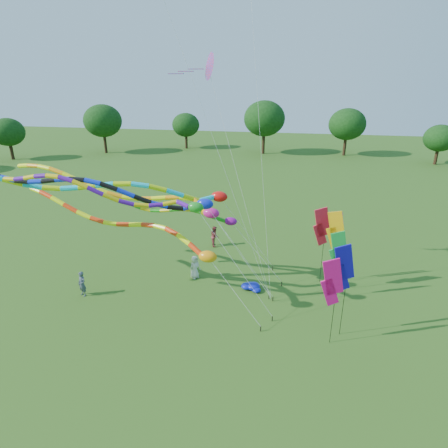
% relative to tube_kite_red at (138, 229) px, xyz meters
% --- Properties ---
extents(ground, '(160.00, 160.00, 0.00)m').
position_rel_tube_kite_red_xyz_m(ground, '(5.11, -3.36, -4.38)').
color(ground, '#225416').
rests_on(ground, ground).
extents(tree_ring, '(122.47, 120.29, 9.67)m').
position_rel_tube_kite_red_xyz_m(tree_ring, '(7.75, -7.76, 1.13)').
color(tree_ring, '#382314').
rests_on(tree_ring, ground).
extents(tube_kite_red, '(14.63, 3.58, 6.61)m').
position_rel_tube_kite_red_xyz_m(tube_kite_red, '(0.00, 0.00, 0.00)').
color(tube_kite_red, black).
rests_on(tube_kite_red, ground).
extents(tube_kite_orange, '(16.25, 1.51, 7.94)m').
position_rel_tube_kite_red_xyz_m(tube_kite_orange, '(-0.93, 1.93, 1.47)').
color(tube_kite_orange, black).
rests_on(tube_kite_orange, ground).
extents(tube_kite_purple, '(13.86, 1.55, 8.53)m').
position_rel_tube_kite_red_xyz_m(tube_kite_purple, '(0.11, -1.79, 2.51)').
color(tube_kite_purple, black).
rests_on(tube_kite_purple, ground).
extents(tube_kite_blue, '(15.43, 2.37, 8.22)m').
position_rel_tube_kite_red_xyz_m(tube_kite_blue, '(-0.48, -0.61, 2.25)').
color(tube_kite_blue, black).
rests_on(tube_kite_blue, ground).
extents(tube_kite_cyan, '(15.86, 6.87, 8.62)m').
position_rel_tube_kite_red_xyz_m(tube_kite_cyan, '(-0.68, 1.04, 1.96)').
color(tube_kite_cyan, black).
rests_on(tube_kite_cyan, ground).
extents(tube_kite_green, '(12.84, 1.00, 6.74)m').
position_rel_tube_kite_red_xyz_m(tube_kite_green, '(1.26, 2.36, 0.45)').
color(tube_kite_green, black).
rests_on(tube_kite_green, ground).
extents(delta_kite_high_c, '(6.47, 3.62, 13.93)m').
position_rel_tube_kite_red_xyz_m(delta_kite_high_c, '(3.41, 3.25, 8.54)').
color(delta_kite_high_c, black).
rests_on(delta_kite_high_c, ground).
extents(banner_pole_green, '(1.14, 0.37, 4.31)m').
position_rel_tube_kite_red_xyz_m(banner_pole_green, '(11.24, 2.05, -1.33)').
color(banner_pole_green, black).
rests_on(banner_pole_green, ground).
extents(banner_pole_magenta_a, '(1.14, 0.41, 4.68)m').
position_rel_tube_kite_red_xyz_m(banner_pole_magenta_a, '(10.55, -2.34, -0.97)').
color(banner_pole_magenta_a, black).
rests_on(banner_pole_magenta_a, ground).
extents(banner_pole_orange, '(1.16, 0.19, 5.21)m').
position_rel_tube_kite_red_xyz_m(banner_pole_orange, '(11.06, 2.92, -0.44)').
color(banner_pole_orange, black).
rests_on(banner_pole_orange, ground).
extents(banner_pole_red, '(1.11, 0.49, 5.12)m').
position_rel_tube_kite_red_xyz_m(banner_pole_red, '(10.31, 3.69, -0.53)').
color(banner_pole_red, black).
rests_on(banner_pole_red, ground).
extents(banner_pole_blue_a, '(1.13, 0.44, 5.09)m').
position_rel_tube_kite_red_xyz_m(banner_pole_blue_a, '(11.09, -1.59, -0.56)').
color(banner_pole_blue_a, black).
rests_on(banner_pole_blue_a, ground).
extents(banner_pole_violet, '(1.12, 0.45, 4.80)m').
position_rel_tube_kite_red_xyz_m(banner_pole_violet, '(11.23, 3.90, -0.84)').
color(banner_pole_violet, black).
rests_on(banner_pole_violet, ground).
extents(blue_nylon_heap, '(1.32, 1.41, 0.45)m').
position_rel_tube_kite_red_xyz_m(blue_nylon_heap, '(6.29, 2.05, -4.18)').
color(blue_nylon_heap, '#0D1AB0').
rests_on(blue_nylon_heap, ground).
extents(person_a, '(0.86, 0.90, 1.55)m').
position_rel_tube_kite_red_xyz_m(person_a, '(2.47, 2.75, -3.61)').
color(person_a, beige).
rests_on(person_a, ground).
extents(person_b, '(0.68, 0.58, 1.58)m').
position_rel_tube_kite_red_xyz_m(person_b, '(-3.60, -0.67, -3.59)').
color(person_b, '#3B4553').
rests_on(person_b, ground).
extents(person_c, '(0.84, 0.95, 1.62)m').
position_rel_tube_kite_red_xyz_m(person_c, '(2.65, 7.99, -3.57)').
color(person_c, maroon).
rests_on(person_c, ground).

